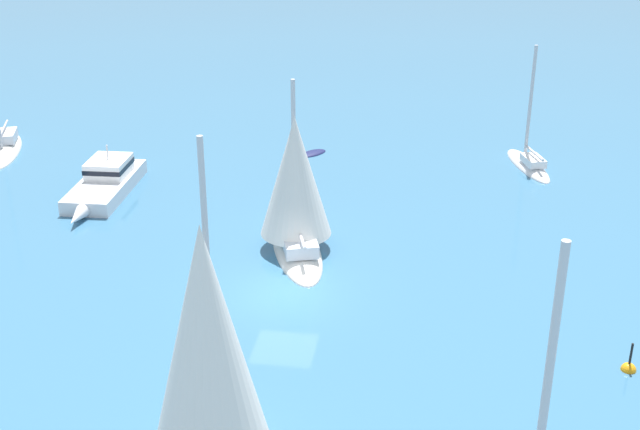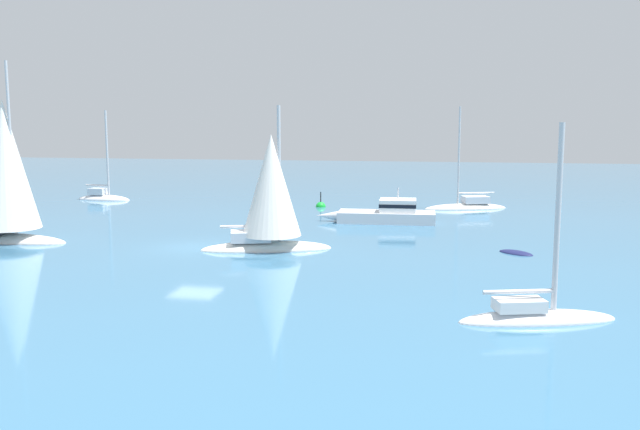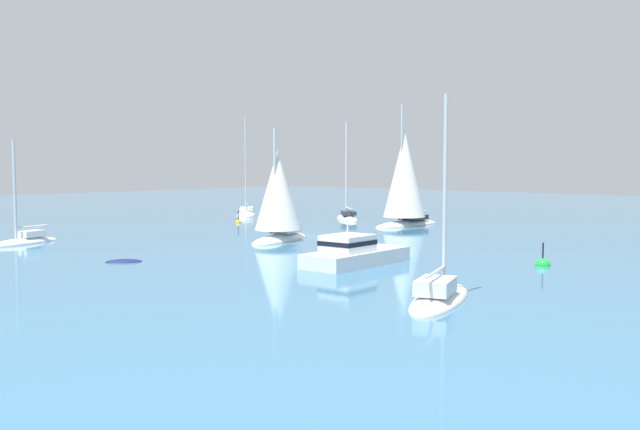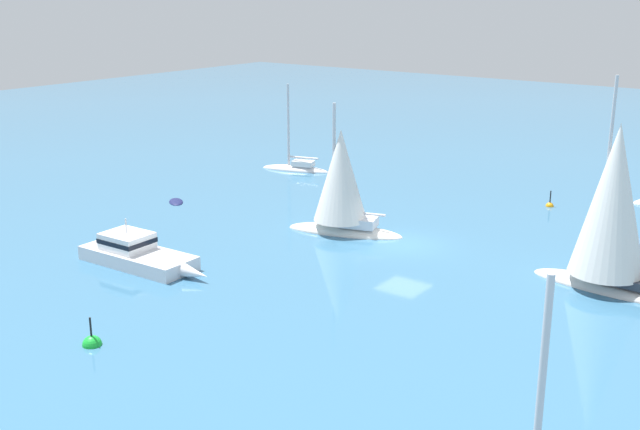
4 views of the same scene
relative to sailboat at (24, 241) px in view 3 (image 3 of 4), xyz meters
name	(u,v)px [view 3 (image 3 of 4)]	position (x,y,z in m)	size (l,w,h in m)	color
ground_plane	(318,236)	(-10.81, -16.25, -0.19)	(160.00, 160.00, 0.00)	teal
sailboat	(24,241)	(0.00, 0.00, 0.00)	(2.81, 5.62, 7.02)	white
yacht	(347,217)	(-3.14, -28.87, 0.01)	(5.75, 5.33, 9.46)	white
sailboat_1	(278,201)	(-10.99, -12.10, 2.50)	(3.99, 7.12, 7.91)	silver
yacht_1	(439,297)	(-30.07, -1.58, -0.04)	(3.81, 6.68, 8.15)	silver
launch	(356,253)	(-21.75, -6.96, 0.41)	(2.65, 7.97, 2.33)	white
rib	(124,262)	(-12.18, 0.46, -0.19)	(1.89, 2.05, 0.31)	#191E4C
yacht_2	(246,214)	(7.77, -26.26, -0.07)	(5.85, 5.92, 10.12)	white
sailboat_2	(405,182)	(-10.71, -27.14, 3.47)	(3.64, 7.79, 10.35)	silver
channel_buoy	(238,223)	(1.62, -19.74, -0.16)	(0.52, 0.52, 1.29)	orange
mooring_buoy	(543,266)	(-29.10, -12.79, -0.18)	(0.78, 0.78, 1.57)	green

